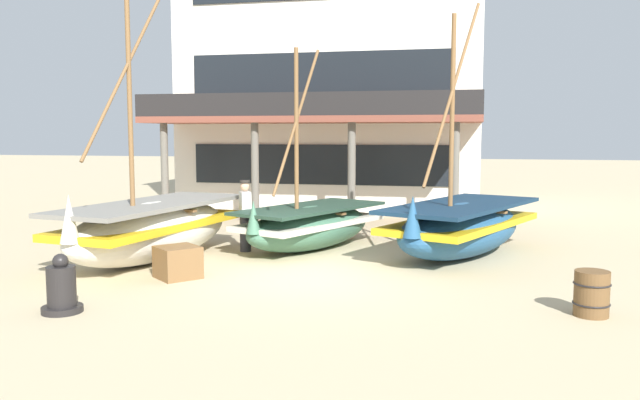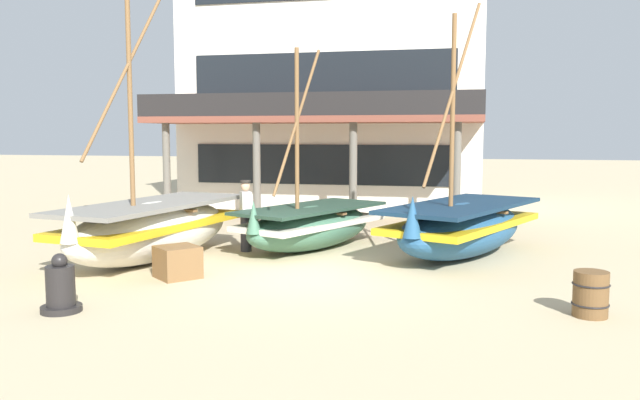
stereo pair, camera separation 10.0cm
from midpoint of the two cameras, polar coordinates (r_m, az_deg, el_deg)
name	(u,v)px [view 2 (the right image)]	position (r m, az deg, el deg)	size (l,w,h in m)	color
ground_plane	(308,276)	(12.77, -0.80, -6.71)	(120.00, 120.00, 0.00)	tan
fishing_boat_near_left	(461,227)	(15.11, 12.49, -2.32)	(3.71, 5.27, 5.74)	#23517A
fishing_boat_centre_large	(152,228)	(14.67, -14.31, -2.41)	(2.66, 5.33, 6.51)	silver
fishing_boat_far_right	(311,225)	(15.63, -0.65, -2.23)	(3.22, 4.49, 4.76)	#427056
fisherman_by_hull	(246,216)	(15.40, -6.33, -1.43)	(0.38, 0.42, 1.68)	#33333D
capstan_winch	(61,289)	(10.98, -21.55, -7.27)	(0.63, 0.63, 0.93)	black
wooden_barrel	(591,294)	(10.82, 22.89, -7.60)	(0.56, 0.56, 0.70)	brown
cargo_crate	(178,262)	(12.88, -12.16, -5.34)	(0.74, 0.74, 0.62)	brown
harbor_building_main	(341,81)	(25.66, 1.96, 10.41)	(11.18, 9.77, 9.62)	silver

